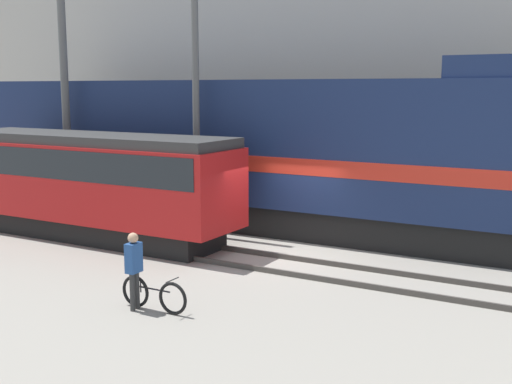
# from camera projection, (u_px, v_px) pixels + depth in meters

# --- Properties ---
(ground_plane) EXTENTS (120.00, 120.00, 0.00)m
(ground_plane) POSITION_uv_depth(u_px,v_px,m) (282.00, 254.00, 18.65)
(ground_plane) COLOR gray
(track_near) EXTENTS (60.00, 1.50, 0.14)m
(track_near) POSITION_uv_depth(u_px,v_px,m) (263.00, 261.00, 17.65)
(track_near) COLOR #47423D
(track_near) RESTS_ON ground
(track_far) EXTENTS (60.00, 1.50, 0.14)m
(track_far) POSITION_uv_depth(u_px,v_px,m) (322.00, 233.00, 21.11)
(track_far) COLOR #47423D
(track_far) RESTS_ON ground
(building_backdrop) EXTENTS (44.90, 6.00, 13.94)m
(building_backdrop) POSITION_uv_depth(u_px,v_px,m) (398.00, 34.00, 26.35)
(building_backdrop) COLOR #B7B2A8
(building_backdrop) RESTS_ON ground
(freight_locomotive) EXTENTS (21.21, 3.04, 5.65)m
(freight_locomotive) POSITION_uv_depth(u_px,v_px,m) (232.00, 150.00, 22.40)
(freight_locomotive) COLOR black
(freight_locomotive) RESTS_ON ground
(streetcar) EXTENTS (10.29, 2.54, 3.35)m
(streetcar) POSITION_uv_depth(u_px,v_px,m) (90.00, 179.00, 20.45)
(streetcar) COLOR black
(streetcar) RESTS_ON ground
(bicycle) EXTENTS (1.73, 0.44, 0.78)m
(bicycle) POSITION_uv_depth(u_px,v_px,m) (154.00, 295.00, 13.88)
(bicycle) COLOR black
(bicycle) RESTS_ON ground
(person) EXTENTS (0.23, 0.36, 1.72)m
(person) POSITION_uv_depth(u_px,v_px,m) (134.00, 263.00, 13.84)
(person) COLOR #333333
(person) RESTS_ON ground
(utility_pole_left) EXTENTS (0.28, 0.28, 9.32)m
(utility_pole_left) POSITION_uv_depth(u_px,v_px,m) (65.00, 91.00, 23.21)
(utility_pole_left) COLOR #595959
(utility_pole_left) RESTS_ON ground
(utility_pole_center) EXTENTS (0.22, 0.22, 7.87)m
(utility_pole_center) POSITION_uv_depth(u_px,v_px,m) (196.00, 115.00, 20.51)
(utility_pole_center) COLOR #595959
(utility_pole_center) RESTS_ON ground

